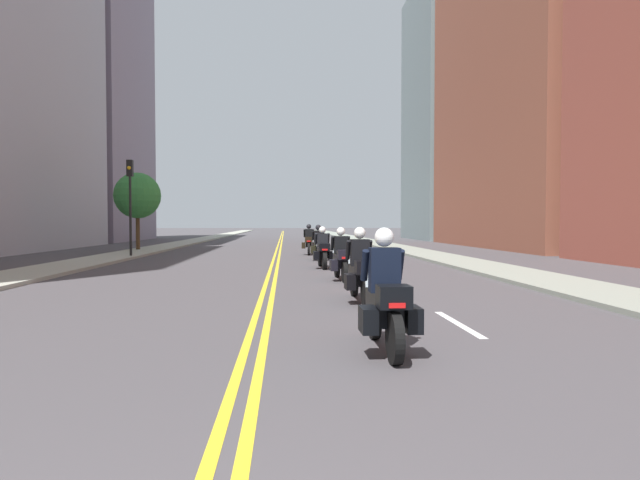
% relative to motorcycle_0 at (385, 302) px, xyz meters
% --- Properties ---
extents(ground_plane, '(264.00, 264.00, 0.00)m').
position_rel_motorcycle_0_xyz_m(ground_plane, '(-1.76, 41.92, -0.67)').
color(ground_plane, '#444044').
extents(sidewalk_left, '(2.38, 144.00, 0.12)m').
position_rel_motorcycle_0_xyz_m(sidewalk_left, '(-9.70, 41.92, -0.61)').
color(sidewalk_left, '#A2A594').
rests_on(sidewalk_left, ground).
extents(sidewalk_right, '(2.38, 144.00, 0.12)m').
position_rel_motorcycle_0_xyz_m(sidewalk_right, '(6.19, 41.92, -0.61)').
color(sidewalk_right, gray).
rests_on(sidewalk_right, ground).
extents(centreline_yellow_inner, '(0.12, 132.00, 0.01)m').
position_rel_motorcycle_0_xyz_m(centreline_yellow_inner, '(-1.88, 41.92, -0.66)').
color(centreline_yellow_inner, yellow).
rests_on(centreline_yellow_inner, ground).
extents(centreline_yellow_outer, '(0.12, 132.00, 0.01)m').
position_rel_motorcycle_0_xyz_m(centreline_yellow_outer, '(-1.64, 41.92, -0.66)').
color(centreline_yellow_outer, yellow).
rests_on(centreline_yellow_outer, ground).
extents(lane_dashes_white, '(0.14, 56.40, 0.01)m').
position_rel_motorcycle_0_xyz_m(lane_dashes_white, '(1.62, 22.92, -0.66)').
color(lane_dashes_white, silver).
rests_on(lane_dashes_white, ground).
extents(building_right_1, '(7.54, 20.84, 25.32)m').
position_rel_motorcycle_0_xyz_m(building_right_1, '(15.85, 30.22, 11.99)').
color(building_right_1, brown).
rests_on(building_right_1, ground).
extents(building_left_2, '(8.21, 14.91, 28.65)m').
position_rel_motorcycle_0_xyz_m(building_left_2, '(-19.70, 46.02, 13.66)').
color(building_left_2, gray).
rests_on(building_left_2, ground).
extents(building_right_2, '(7.14, 12.53, 26.33)m').
position_rel_motorcycle_0_xyz_m(building_right_2, '(15.65, 48.18, 12.50)').
color(building_right_2, slate).
rests_on(building_right_2, ground).
extents(motorcycle_0, '(0.76, 2.09, 1.66)m').
position_rel_motorcycle_0_xyz_m(motorcycle_0, '(0.00, 0.00, 0.00)').
color(motorcycle_0, black).
rests_on(motorcycle_0, ground).
extents(motorcycle_1, '(0.77, 2.23, 1.64)m').
position_rel_motorcycle_0_xyz_m(motorcycle_1, '(0.31, 4.55, -0.02)').
color(motorcycle_1, black).
rests_on(motorcycle_1, ground).
extents(motorcycle_2, '(0.78, 2.11, 1.60)m').
position_rel_motorcycle_0_xyz_m(motorcycle_2, '(0.36, 8.97, -0.02)').
color(motorcycle_2, black).
rests_on(motorcycle_2, ground).
extents(motorcycle_3, '(0.78, 2.16, 1.59)m').
position_rel_motorcycle_0_xyz_m(motorcycle_3, '(0.10, 13.28, -0.03)').
color(motorcycle_3, black).
rests_on(motorcycle_3, ground).
extents(motorcycle_4, '(0.77, 2.16, 1.65)m').
position_rel_motorcycle_0_xyz_m(motorcycle_4, '(0.21, 17.58, 0.01)').
color(motorcycle_4, black).
rests_on(motorcycle_4, ground).
extents(motorcycle_5, '(0.78, 2.17, 1.66)m').
position_rel_motorcycle_0_xyz_m(motorcycle_5, '(-0.04, 21.98, 0.00)').
color(motorcycle_5, black).
rests_on(motorcycle_5, ground).
extents(traffic_light_near, '(0.28, 0.38, 4.81)m').
position_rel_motorcycle_0_xyz_m(traffic_light_near, '(-8.91, 19.82, 2.64)').
color(traffic_light_near, black).
rests_on(traffic_light_near, ground).
extents(street_tree_0, '(2.77, 2.77, 4.77)m').
position_rel_motorcycle_0_xyz_m(street_tree_0, '(-10.24, 26.05, 2.70)').
color(street_tree_0, '#4E3720').
rests_on(street_tree_0, ground).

